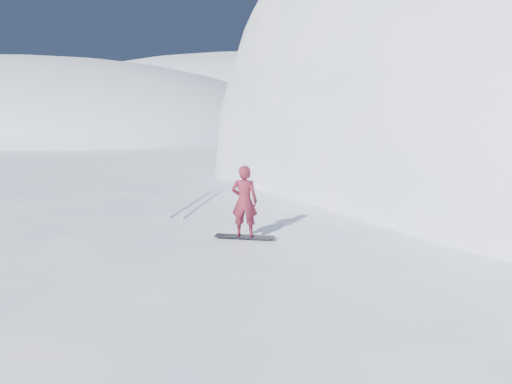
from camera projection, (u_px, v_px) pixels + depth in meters
ground at (174, 305)px, 14.05m from camera, size 400.00×400.00×0.00m
near_ridge at (239, 274)px, 16.52m from camera, size 36.00×28.00×4.80m
peak_shoulder at (463, 196)px, 29.42m from camera, size 28.00×24.00×18.00m
far_ridge_a at (11, 129)px, 91.75m from camera, size 120.00×70.00×28.00m
far_ridge_c at (239, 119)px, 128.60m from camera, size 140.00×90.00×36.00m
wind_bumps at (189, 277)px, 16.19m from camera, size 16.00×14.40×1.00m
snowboard at (245, 236)px, 12.86m from camera, size 1.72×0.60×0.03m
snowboarder at (244, 201)px, 12.66m from camera, size 0.81×0.60×2.02m
board_tracks at (204, 198)px, 17.70m from camera, size 1.22×5.97×0.04m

